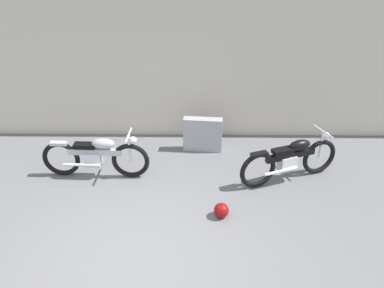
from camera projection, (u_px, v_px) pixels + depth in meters
ground_plane at (134, 260)px, 5.73m from camera, size 40.00×40.00×0.00m
building_wall at (155, 67)px, 8.51m from camera, size 18.00×0.30×3.04m
stone_marker at (203, 134)px, 8.34m from camera, size 0.81×0.27×0.71m
helmet at (221, 210)px, 6.52m from camera, size 0.25×0.25×0.25m
motorcycle_black at (291, 159)px, 7.33m from camera, size 1.89×0.90×0.89m
motorcycle_silver at (96, 156)px, 7.43m from camera, size 1.99×0.56×0.89m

